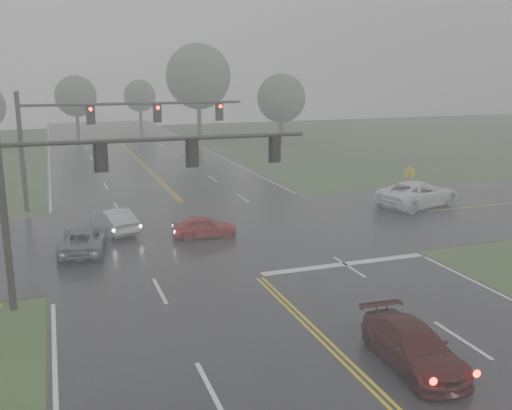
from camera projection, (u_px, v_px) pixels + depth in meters
name	position (u px, v px, depth m)	size (l,w,h in m)	color
main_road	(222.00, 242.00, 31.00)	(18.00, 160.00, 0.02)	black
cross_street	(212.00, 232.00, 32.83)	(120.00, 14.00, 0.02)	black
stop_bar	(345.00, 265.00, 27.34)	(8.50, 0.50, 0.01)	silver
sedan_maroon	(412.00, 365.00, 17.97)	(1.83, 4.49, 1.30)	#360B09
sedan_red	(205.00, 238.00, 31.77)	(1.44, 3.58, 1.22)	#9F0E11
sedan_silver	(114.00, 233.00, 32.77)	(1.50, 4.29, 1.41)	#A4A7AC
car_grey	(84.00, 252.00, 29.21)	(2.17, 4.71, 1.31)	#54565B
pickup_white	(417.00, 207.00, 39.06)	(2.90, 6.28, 1.75)	white
signal_gantry_near	(104.00, 175.00, 22.30)	(12.32, 0.32, 7.26)	black
signal_gantry_far	(95.00, 125.00, 37.98)	(15.00, 0.40, 7.83)	black
sign_diamond_east	(409.00, 177.00, 39.81)	(1.13, 0.12, 2.71)	black
tree_ne_a	(198.00, 77.00, 75.64)	(8.64, 8.64, 12.69)	#352922
tree_n_mid	(76.00, 96.00, 80.40)	(5.79, 5.79, 8.51)	#352922
tree_e_near	(281.00, 98.00, 70.20)	(6.00, 6.00, 8.81)	#352922
tree_n_far	(140.00, 96.00, 93.89)	(5.25, 5.25, 7.71)	#352922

